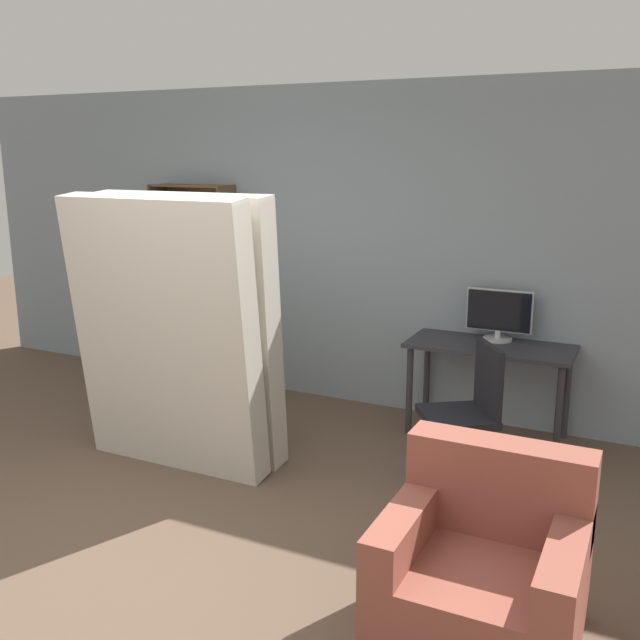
{
  "coord_description": "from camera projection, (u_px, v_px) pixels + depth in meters",
  "views": [
    {
      "loc": [
        2.44,
        -2.55,
        2.15
      ],
      "look_at": [
        0.41,
        1.62,
        1.05
      ],
      "focal_mm": 40.0,
      "sensor_mm": 36.0,
      "label": 1
    }
  ],
  "objects": [
    {
      "name": "mattress_near",
      "position": [
        165.0,
        337.0,
        4.75
      ],
      "size": [
        1.38,
        0.39,
        1.89
      ],
      "color": "beige",
      "rests_on": "ground"
    },
    {
      "name": "wall_back",
      "position": [
        347.0,
        248.0,
        6.06
      ],
      "size": [
        8.0,
        0.06,
        2.7
      ],
      "color": "gray",
      "rests_on": "ground"
    },
    {
      "name": "bookshelf",
      "position": [
        188.0,
        285.0,
        6.69
      ],
      "size": [
        0.77,
        0.29,
        1.86
      ],
      "color": "brown",
      "rests_on": "ground"
    },
    {
      "name": "office_chair",
      "position": [
        465.0,
        428.0,
        4.64
      ],
      "size": [
        0.61,
        0.61,
        0.95
      ],
      "color": "#4C4C51",
      "rests_on": "ground"
    },
    {
      "name": "desk",
      "position": [
        489.0,
        358.0,
        5.39
      ],
      "size": [
        1.23,
        0.56,
        0.73
      ],
      "color": "#2D2D33",
      "rests_on": "ground"
    },
    {
      "name": "mattress_far",
      "position": [
        190.0,
        328.0,
        5.0
      ],
      "size": [
        1.38,
        0.34,
        1.88
      ],
      "color": "beige",
      "rests_on": "ground"
    },
    {
      "name": "monitor",
      "position": [
        499.0,
        314.0,
        5.44
      ],
      "size": [
        0.5,
        0.22,
        0.4
      ],
      "color": "#B7B7BC",
      "rests_on": "desk"
    },
    {
      "name": "ground_plane",
      "position": [
        116.0,
        569.0,
        3.76
      ],
      "size": [
        16.0,
        16.0,
        0.0
      ],
      "primitive_type": "plane",
      "color": "brown"
    },
    {
      "name": "armchair",
      "position": [
        484.0,
        572.0,
        3.18
      ],
      "size": [
        0.85,
        0.8,
        0.85
      ],
      "color": "#934C3D",
      "rests_on": "ground"
    }
  ]
}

